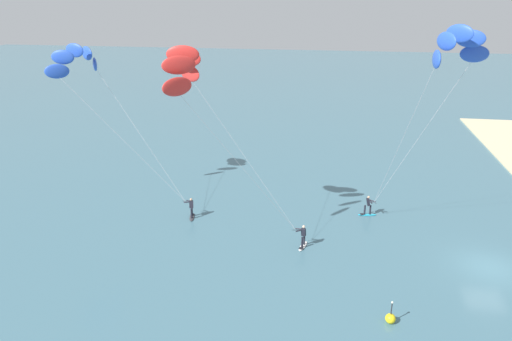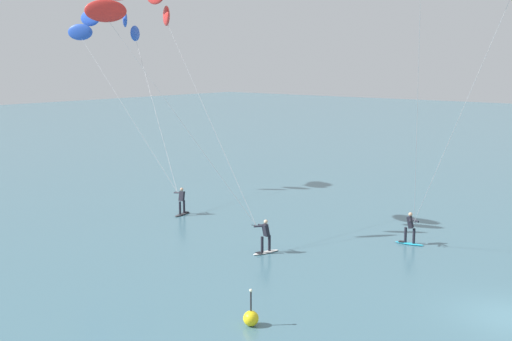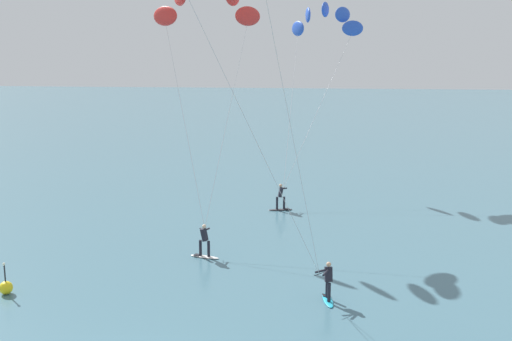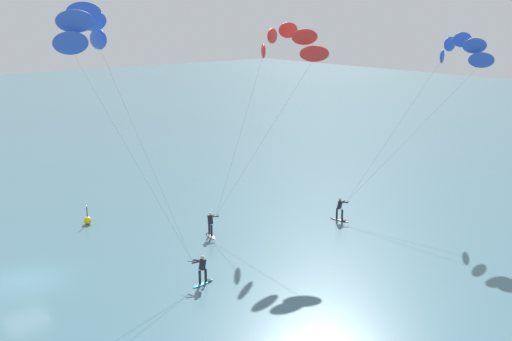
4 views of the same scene
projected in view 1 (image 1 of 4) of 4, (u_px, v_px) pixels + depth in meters
The scene contains 5 objects.
ground_plane at pixel (490, 268), 31.17m from camera, with size 240.00×240.00×0.00m, color #426B7A.
kitesurfer_nearshore at pixel (453, 53), 29.70m from camera, with size 6.67×7.30×15.05m.
kitesurfer_mid_water at pixel (80, 65), 37.76m from camera, with size 6.23×11.44×13.09m.
kitesurfer_far_out at pixel (188, 74), 29.66m from camera, with size 6.33×9.34×13.83m.
marker_buoy at pixel (390, 318), 25.91m from camera, with size 0.56×0.56×1.38m.
Camera 1 is at (-29.03, 10.71, 16.95)m, focal length 33.55 mm.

